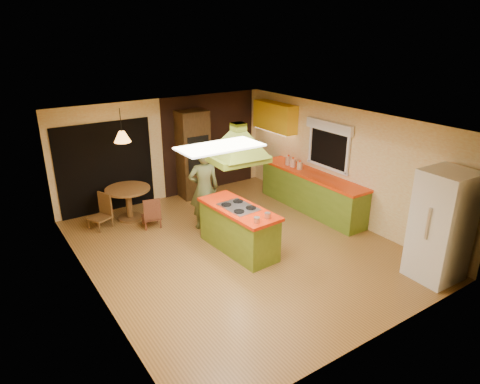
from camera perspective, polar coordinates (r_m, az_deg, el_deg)
ground at (r=8.51m, az=-0.24°, el=-7.39°), size 6.50×6.50×0.00m
room_walls at (r=7.99m, az=-0.25°, el=0.51°), size 5.50×6.50×6.50m
ceiling_plane at (r=7.64m, az=-0.27°, el=9.32°), size 6.50×6.50×0.00m
brick_panel at (r=11.24m, az=-4.06°, el=6.60°), size 2.64×0.03×2.50m
nook_opening at (r=10.27m, az=-17.46°, el=3.09°), size 2.20×0.03×2.10m
right_counter at (r=10.14m, az=9.46°, el=0.05°), size 0.62×3.05×0.92m
upper_cabinets at (r=10.97m, az=4.66°, el=9.98°), size 0.34×1.40×0.70m
window_right at (r=9.79m, az=11.79°, el=7.15°), size 0.12×1.35×1.06m
fluor_panel at (r=6.08m, az=-2.68°, el=6.05°), size 1.20×0.60×0.03m
kitchen_island at (r=8.23m, az=-0.19°, el=-4.88°), size 0.83×1.83×0.91m
range_hood at (r=7.62m, az=-0.21°, el=7.37°), size 1.04×0.77×0.79m
man at (r=9.01m, az=-4.83°, el=0.45°), size 0.74×0.59×1.78m
refrigerator at (r=7.90m, az=25.28°, el=-4.11°), size 0.82×0.78×1.93m
wall_oven at (r=10.74m, az=-6.28°, el=4.99°), size 0.74×0.62×2.19m
dining_table at (r=9.84m, az=-14.66°, el=-0.70°), size 0.98×0.98×0.74m
chair_left at (r=9.63m, az=-18.28°, el=-2.53°), size 0.54×0.54×0.75m
chair_near at (r=9.42m, az=-11.79°, el=-2.59°), size 0.45×0.45×0.69m
pendant_lamp at (r=9.43m, az=-15.44°, el=7.12°), size 0.47×0.47×0.23m
canister_large at (r=10.50m, az=6.46°, el=4.19°), size 0.18×0.18×0.21m
canister_medium at (r=10.37m, az=7.07°, el=3.90°), size 0.16×0.16×0.19m
canister_small at (r=10.20m, az=7.96°, el=3.51°), size 0.13×0.13×0.17m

